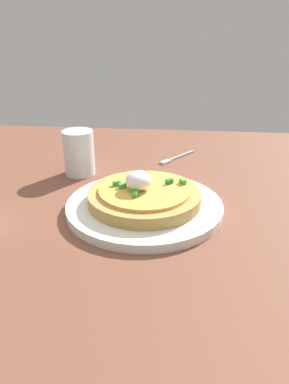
% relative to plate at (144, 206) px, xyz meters
% --- Properties ---
extents(dining_table, '(1.15, 0.88, 0.02)m').
position_rel_plate_xyz_m(dining_table, '(0.02, 0.07, -0.02)').
color(dining_table, brown).
rests_on(dining_table, ground).
extents(plate, '(0.27, 0.27, 0.02)m').
position_rel_plate_xyz_m(plate, '(0.00, 0.00, 0.00)').
color(plate, white).
rests_on(plate, dining_table).
extents(pizza, '(0.19, 0.19, 0.06)m').
position_rel_plate_xyz_m(pizza, '(-0.00, -0.00, 0.02)').
color(pizza, tan).
rests_on(pizza, plate).
extents(cup_near, '(0.06, 0.06, 0.09)m').
position_rel_plate_xyz_m(cup_near, '(-0.15, 0.15, 0.04)').
color(cup_near, silver).
rests_on(cup_near, dining_table).
extents(fork, '(0.08, 0.10, 0.00)m').
position_rel_plate_xyz_m(fork, '(0.05, 0.26, -0.01)').
color(fork, '#B7B7BC').
rests_on(fork, dining_table).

